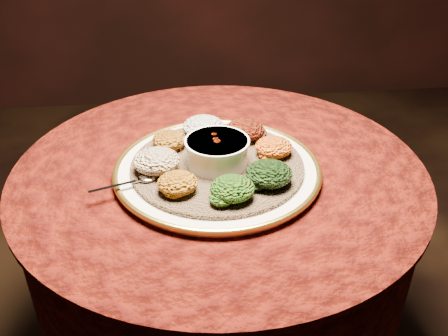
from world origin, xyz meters
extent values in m
cylinder|color=black|center=(0.00, 0.00, 0.34)|extent=(0.12, 0.12, 0.68)
cylinder|color=black|center=(0.00, 0.00, 0.70)|extent=(0.80, 0.80, 0.04)
cylinder|color=#440C05|center=(0.00, 0.00, 0.56)|extent=(0.93, 0.93, 0.34)
cylinder|color=#440C05|center=(0.00, 0.00, 0.73)|extent=(0.96, 0.96, 0.01)
cylinder|color=white|center=(-0.01, -0.03, 0.74)|extent=(0.58, 0.58, 0.02)
torus|color=#BB902E|center=(-0.01, -0.03, 0.75)|extent=(0.47, 0.47, 0.01)
cylinder|color=olive|center=(-0.01, -0.03, 0.76)|extent=(0.46, 0.46, 0.01)
cylinder|color=white|center=(-0.01, -0.03, 0.79)|extent=(0.14, 0.14, 0.06)
cylinder|color=white|center=(-0.01, -0.03, 0.82)|extent=(0.14, 0.14, 0.01)
cylinder|color=#561A04|center=(-0.01, -0.03, 0.81)|extent=(0.11, 0.11, 0.01)
ellipsoid|color=silver|center=(-0.16, -0.08, 0.77)|extent=(0.04, 0.03, 0.01)
cube|color=silver|center=(-0.23, -0.10, 0.77)|extent=(0.11, 0.04, 0.00)
ellipsoid|color=silver|center=(-0.03, 0.10, 0.79)|extent=(0.10, 0.10, 0.05)
ellipsoid|color=black|center=(0.07, 0.08, 0.78)|extent=(0.10, 0.09, 0.05)
ellipsoid|color=#AE6D0E|center=(0.13, -0.01, 0.78)|extent=(0.09, 0.08, 0.04)
ellipsoid|color=black|center=(0.09, -0.12, 0.79)|extent=(0.10, 0.09, 0.05)
ellipsoid|color=#A3240A|center=(0.01, -0.17, 0.78)|extent=(0.09, 0.09, 0.04)
ellipsoid|color=#9A580D|center=(-0.10, -0.13, 0.78)|extent=(0.08, 0.08, 0.04)
ellipsoid|color=maroon|center=(-0.14, -0.05, 0.79)|extent=(0.10, 0.10, 0.05)
ellipsoid|color=#915211|center=(-0.11, 0.05, 0.78)|extent=(0.08, 0.08, 0.04)
camera|label=1|loc=(-0.10, -0.98, 1.35)|focal=40.00mm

